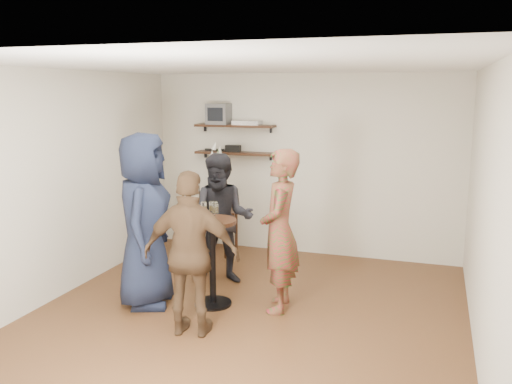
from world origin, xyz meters
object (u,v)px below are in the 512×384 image
at_px(dvd_deck, 247,123).
at_px(side_table, 217,216).
at_px(drinks_table, 212,250).
at_px(person_plaid, 280,231).
at_px(crt_monitor, 219,114).
at_px(person_brown, 191,254).
at_px(radio, 233,148).
at_px(person_navy, 144,221).
at_px(person_dark, 222,219).

distance_m(dvd_deck, side_table, 1.43).
distance_m(drinks_table, person_plaid, 0.78).
height_order(crt_monitor, person_brown, crt_monitor).
distance_m(radio, person_navy, 2.44).
relative_size(person_plaid, person_navy, 0.92).
bearing_deg(dvd_deck, drinks_table, -80.88).
xyz_separation_m(dvd_deck, radio, (-0.23, 0.00, -0.38)).
height_order(crt_monitor, radio, crt_monitor).
height_order(person_plaid, person_dark, person_plaid).
relative_size(person_dark, person_navy, 0.84).
distance_m(crt_monitor, person_dark, 1.98).
distance_m(crt_monitor, dvd_deck, 0.46).
relative_size(radio, person_brown, 0.14).
distance_m(radio, person_dark, 1.65).
relative_size(radio, drinks_table, 0.23).
xyz_separation_m(radio, drinks_table, (0.57, -2.16, -0.89)).
distance_m(dvd_deck, person_plaid, 2.52).
bearing_deg(drinks_table, side_table, 111.14).
relative_size(dvd_deck, person_brown, 0.25).
height_order(side_table, person_plaid, person_plaid).
bearing_deg(person_brown, crt_monitor, -80.56).
xyz_separation_m(crt_monitor, dvd_deck, (0.44, 0.00, -0.12)).
bearing_deg(person_brown, drinks_table, -90.00).
relative_size(side_table, person_navy, 0.36).
height_order(radio, person_brown, person_brown).
distance_m(side_table, person_dark, 1.27).
bearing_deg(person_dark, crt_monitor, 99.94).
bearing_deg(person_navy, drinks_table, -90.00).
relative_size(side_table, person_plaid, 0.39).
relative_size(radio, person_navy, 0.11).
xyz_separation_m(radio, person_brown, (0.67, -2.90, -0.71)).
distance_m(dvd_deck, radio, 0.44).
bearing_deg(person_plaid, drinks_table, -90.00).
bearing_deg(crt_monitor, side_table, -76.55).
distance_m(crt_monitor, side_table, 1.50).
distance_m(drinks_table, person_navy, 0.81).
bearing_deg(side_table, dvd_deck, 40.78).
height_order(dvd_deck, person_plaid, dvd_deck).
relative_size(dvd_deck, side_table, 0.58).
height_order(crt_monitor, drinks_table, crt_monitor).
height_order(crt_monitor, dvd_deck, crt_monitor).
bearing_deg(person_dark, side_table, 102.49).
height_order(drinks_table, person_brown, person_brown).
distance_m(dvd_deck, person_navy, 2.58).
relative_size(person_plaid, person_dark, 1.09).
bearing_deg(drinks_table, person_plaid, 9.63).
xyz_separation_m(dvd_deck, person_plaid, (1.08, -2.04, -1.02)).
height_order(radio, drinks_table, radio).
height_order(side_table, drinks_table, drinks_table).
bearing_deg(dvd_deck, crt_monitor, 180.00).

